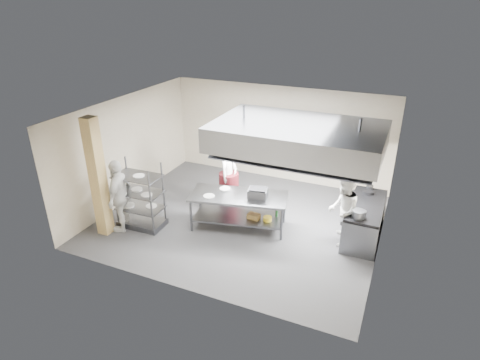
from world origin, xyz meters
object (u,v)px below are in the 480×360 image
at_px(chef_head, 228,176).
at_px(chef_line, 343,210).
at_px(stockpot, 358,214).
at_px(chef_plating, 120,195).
at_px(griddle, 258,193).
at_px(island, 239,211).
at_px(cooking_range, 364,221).
at_px(pass_rack, 139,195).

relative_size(chef_head, chef_line, 1.11).
bearing_deg(chef_head, stockpot, -101.16).
xyz_separation_m(chef_plating, griddle, (3.15, 1.33, 0.08)).
xyz_separation_m(island, cooking_range, (3.01, 0.82, -0.04)).
bearing_deg(chef_head, chef_line, -97.96).
bearing_deg(cooking_range, chef_head, 179.39).
bearing_deg(griddle, chef_line, -2.94).
height_order(chef_head, chef_line, chef_head).
bearing_deg(pass_rack, chef_plating, -138.75).
relative_size(island, pass_rack, 1.40).
height_order(pass_rack, griddle, pass_rack).
bearing_deg(chef_line, chef_head, -107.53).
distance_m(pass_rack, cooking_range, 5.64).
relative_size(island, chef_plating, 1.29).
relative_size(chef_head, griddle, 4.19).
bearing_deg(griddle, cooking_range, 6.51).
bearing_deg(chef_head, chef_plating, 138.44).
xyz_separation_m(chef_plating, stockpot, (5.58, 1.31, 0.05)).
bearing_deg(cooking_range, stockpot, -97.26).
xyz_separation_m(cooking_range, chef_line, (-0.48, -0.49, 0.45)).
relative_size(cooking_range, chef_line, 1.14).
bearing_deg(chef_plating, chef_head, 121.70).
distance_m(chef_plating, stockpot, 5.73).
xyz_separation_m(chef_line, stockpot, (0.38, -0.27, 0.12)).
bearing_deg(cooking_range, island, -164.73).
relative_size(pass_rack, stockpot, 6.09).
bearing_deg(island, griddle, -4.09).
bearing_deg(griddle, pass_rack, -170.16).
bearing_deg(chef_line, island, -90.75).
bearing_deg(island, chef_head, 115.86).
bearing_deg(chef_line, pass_rack, -83.53).
distance_m(chef_line, stockpot, 0.49).
bearing_deg(stockpot, chef_line, 144.50).
height_order(cooking_range, chef_line, chef_line).
xyz_separation_m(pass_rack, stockpot, (5.24, 0.99, 0.13)).
distance_m(chef_head, stockpot, 3.69).
height_order(chef_line, griddle, chef_line).
bearing_deg(griddle, chef_plating, -167.05).
bearing_deg(stockpot, griddle, 179.51).
bearing_deg(pass_rack, griddle, 17.99).
bearing_deg(pass_rack, chef_head, 45.94).
relative_size(pass_rack, cooking_range, 0.87).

